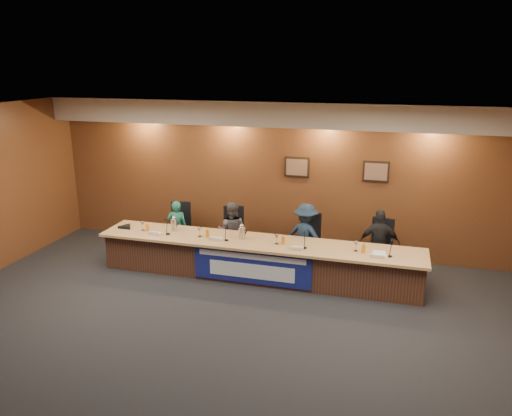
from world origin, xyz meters
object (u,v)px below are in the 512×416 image
Objects in this scene: panelist_a at (177,228)px; office_chair_d at (379,251)px; banner at (252,267)px; office_chair_b at (233,236)px; speakerphone at (126,227)px; panelist_b at (232,231)px; panelist_d at (379,244)px; panelist_c at (306,236)px; dais_body at (258,260)px; carafe_mid at (242,233)px; office_chair_a at (179,231)px; carafe_left at (174,225)px; office_chair_c at (306,244)px.

office_chair_d is at bearing 169.07° from panelist_a.
office_chair_b is (-0.74, 1.20, 0.10)m from banner.
speakerphone is (-0.77, -0.73, 0.19)m from panelist_a.
panelist_d reaches higher than panelist_b.
panelist_a is 2.74m from panelist_c.
dais_body is 4.52× the size of panelist_c.
carafe_mid is (-1.09, -0.69, 0.20)m from panelist_c.
dais_body is 26.69× the size of carafe_mid.
panelist_c reaches higher than panelist_a.
panelist_c is 1.40m from panelist_d.
carafe_mid is at bearing 127.01° from banner.
panelist_b is 0.85m from carafe_mid.
office_chair_a is 2.14× the size of carafe_mid.
dais_body is 24.78× the size of carafe_left.
speakerphone is (-1.99, -0.73, 0.15)m from panelist_b.
banner is at bearing -15.18° from carafe_left.
panelist_c is at bearing 14.19° from carafe_left.
panelist_c is 2.75m from office_chair_a.
office_chair_c is (0.00, 0.10, -0.18)m from panelist_c.
banner is at bearing -41.73° from office_chair_a.
office_chair_a is (-1.96, 0.79, 0.13)m from dais_body.
carafe_mid is (1.65, -0.69, 0.27)m from panelist_a.
panelist_a reaches higher than carafe_left.
panelist_c is at bearing 167.69° from panelist_a.
office_chair_b is at bearing -168.12° from office_chair_c.
office_chair_d is (0.00, 0.10, -0.18)m from panelist_d.
carafe_left is (-3.91, -0.63, 0.21)m from panelist_d.
dais_body is 18.75× the size of speakerphone.
panelist_a is 4.14m from panelist_d.
banner is at bearing 138.36° from panelist_a.
banner reaches higher than office_chair_a.
banner is 1.42m from office_chair_b.
office_chair_d is at bearing 11.88° from office_chair_c.
panelist_b is 1.23m from office_chair_a.
panelist_d reaches higher than dais_body.
panelist_c reaches higher than office_chair_b.
panelist_c is at bearing -12.32° from office_chair_a.
office_chair_d is at bearing 19.79° from dais_body.
speakerphone is (-0.77, -0.83, 0.30)m from office_chair_a.
panelist_c is at bearing -78.12° from office_chair_c.
office_chair_a and office_chair_d have the same top height.
panelist_d is 5.43× the size of carafe_left.
office_chair_a is at bearing 15.85° from panelist_c.
dais_body is 2.12m from office_chair_a.
office_chair_b is at bearing -168.60° from office_chair_d.
panelist_d is at bearing -162.06° from panelist_c.
panelist_d is 4.11× the size of speakerphone.
banner is 2.49m from office_chair_d.
panelist_a is at bearing 157.25° from carafe_mid.
panelist_c is at bearing 32.48° from carafe_mid.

